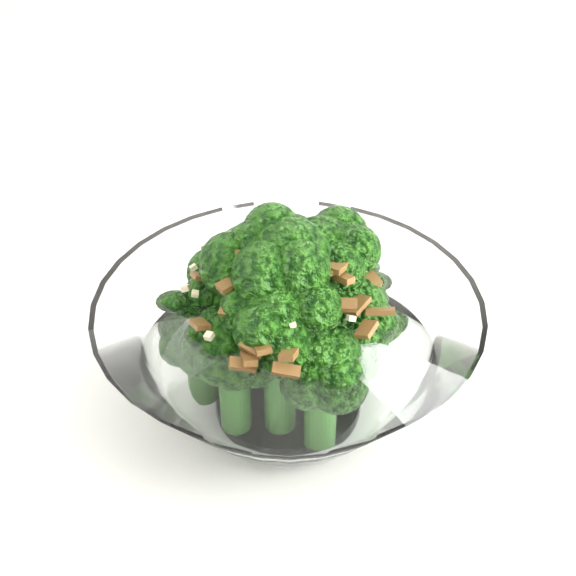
# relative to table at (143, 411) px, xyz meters

# --- Properties ---
(table) EXTENTS (1.39, 1.14, 0.75)m
(table) POSITION_rel_table_xyz_m (0.00, 0.00, 0.00)
(table) COLOR white
(table) RESTS_ON ground
(broccoli_dish) EXTENTS (0.21, 0.21, 0.13)m
(broccoli_dish) POSITION_rel_table_xyz_m (0.11, -0.05, 0.12)
(broccoli_dish) COLOR white
(broccoli_dish) RESTS_ON table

